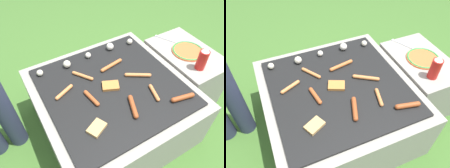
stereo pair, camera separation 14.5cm
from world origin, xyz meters
The scene contains 17 objects.
ground_plane centered at (0.00, 0.00, 0.00)m, with size 14.00×14.00×0.00m, color #3D6628.
grill centered at (0.00, 0.00, 0.22)m, with size 1.00×1.00×0.44m.
side_ledge centered at (0.71, 0.01, 0.22)m, with size 0.39×0.61×0.44m.
sausage_back_center centered at (0.20, -0.01, 0.45)m, with size 0.16×0.11×0.03m.
sausage_front_right centered at (0.10, 0.17, 0.45)m, with size 0.20×0.06×0.03m.
sausage_front_left centered at (0.01, -0.22, 0.45)m, with size 0.08×0.17×0.03m.
sausage_back_left centered at (0.20, -0.20, 0.45)m, with size 0.06×0.14×0.02m.
sausage_back_right centered at (-0.30, 0.10, 0.45)m, with size 0.14×0.08×0.02m.
sausage_mid_left centered at (-0.17, -0.03, 0.45)m, with size 0.05×0.15×0.03m.
sausage_mid_right centered at (0.32, -0.33, 0.45)m, with size 0.16×0.06×0.03m.
sausage_front_center centered at (-0.13, 0.18, 0.45)m, with size 0.10×0.15×0.02m.
bread_slice_right centered at (-0.01, 0.00, 0.45)m, with size 0.13×0.12×0.02m.
bread_slice_center centered at (-0.25, -0.24, 0.45)m, with size 0.13×0.11×0.02m.
mushroom_row centered at (0.01, 0.35, 0.46)m, with size 0.80×0.07×0.06m.
plate_colorful centered at (0.71, 0.01, 0.44)m, with size 0.25×0.25×0.02m.
condiment_bottle centered at (0.64, -0.17, 0.52)m, with size 0.07×0.07×0.19m.
fork_utensil centered at (0.66, 0.24, 0.44)m, with size 0.10×0.18×0.01m.
Camera 2 is at (-0.39, -0.93, 1.50)m, focal length 35.00 mm.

